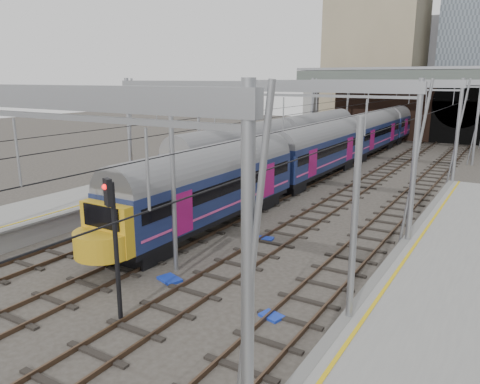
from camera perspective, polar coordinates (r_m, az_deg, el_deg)
The scene contains 14 objects.
ground at distance 19.08m, azimuth -11.63°, elevation -11.34°, with size 160.00×160.00×0.00m, color #38332D.
platform_left at distance 27.78m, azimuth -23.77°, elevation -3.00°, with size 4.32×55.00×1.12m.
platform_right at distance 13.40m, azimuth 19.40°, elevation -20.84°, with size 4.32×47.00×1.12m.
tracks at distance 31.04m, azimuth 7.41°, elevation -1.27°, with size 14.40×80.00×0.22m.
overhead_line at distance 36.07m, azimuth 12.01°, elevation 11.17°, with size 16.80×80.00×8.00m.
retaining_wall at distance 65.40m, azimuth 22.17°, elevation 9.53°, with size 28.00×2.75×9.00m.
overbridge at distance 59.73m, azimuth 20.11°, elevation 12.22°, with size 28.00×3.00×9.25m.
city_skyline at distance 83.99m, azimuth 26.16°, elevation 18.62°, with size 37.50×27.50×60.00m.
train_main at distance 45.24m, azimuth 13.04°, elevation 6.24°, with size 2.61×60.48×4.56m.
train_second at distance 41.41m, azimuth 5.20°, elevation 5.91°, with size 2.66×30.82×4.63m.
signal_near_centre at distance 15.81m, azimuth -15.16°, elevation -4.79°, with size 0.39×0.47×4.92m.
equip_cover_a at distance 19.48m, azimuth -8.57°, elevation -10.47°, with size 0.94×0.67×0.11m, color #1732B0.
equip_cover_b at distance 23.91m, azimuth 3.07°, elevation -5.69°, with size 0.81×0.57×0.10m, color #1732B0.
equip_cover_c at distance 16.63m, azimuth 3.88°, elevation -14.84°, with size 0.79×0.55×0.09m, color #1732B0.
Camera 1 is at (11.99, -12.51, 7.99)m, focal length 35.00 mm.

